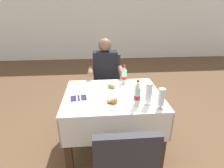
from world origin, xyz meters
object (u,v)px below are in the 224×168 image
Objects in this scene: seated_diner_far at (105,76)px; beer_glass_middle at (161,99)px; plate_far_diner at (113,88)px; plate_near_camera at (112,103)px; main_dining_table at (113,107)px; cola_bottle_primary at (137,94)px; cola_bottle_secondary at (124,76)px; chair_far_diner_seat at (108,82)px; napkin_cutlery_set at (79,98)px; chair_near_camera_side at (123,166)px; beer_glass_left at (149,94)px.

beer_glass_middle is at bearing -66.40° from seated_diner_far.
plate_near_camera is at bearing -97.34° from plate_far_diner.
cola_bottle_primary is (0.22, -0.28, 0.29)m from main_dining_table.
cola_bottle_primary is 0.58m from cola_bottle_secondary.
cola_bottle_primary is at bearing -79.00° from chair_far_diner_seat.
napkin_cutlery_set is (-0.38, -0.91, 0.21)m from chair_far_diner_seat.
chair_far_diner_seat is (0.00, 0.84, -0.03)m from main_dining_table.
plate_far_diner is at bearing 81.99° from main_dining_table.
chair_near_camera_side is 1.57m from seated_diner_far.
chair_far_diner_seat is at bearing 107.86° from cola_bottle_secondary.
cola_bottle_primary is at bearing 158.21° from beer_glass_middle.
cola_bottle_primary is 1.10× the size of cola_bottle_secondary.
chair_far_diner_seat is 1.31m from beer_glass_middle.
chair_far_diner_seat is 3.57× the size of cola_bottle_primary.
plate_near_camera reaches higher than main_dining_table.
chair_far_diner_seat is 1.09m from plate_near_camera.
seated_diner_far is at bearing 91.06° from plate_near_camera.
plate_near_camera is at bearing 174.55° from beer_glass_left.
chair_far_diner_seat is at bearing 106.73° from beer_glass_left.
cola_bottle_primary is (-0.12, -0.01, 0.00)m from beer_glass_left.
cola_bottle_primary reaches higher than cola_bottle_secondary.
cola_bottle_secondary is 1.27× the size of napkin_cutlery_set.
chair_far_diner_seat reaches higher than plate_far_diner.
cola_bottle_primary is (0.22, -1.11, 0.32)m from chair_far_diner_seat.
chair_near_camera_side is 1.00m from plate_far_diner.
napkin_cutlery_set is at bearing 161.24° from cola_bottle_primary.
plate_far_diner is at bearing -134.14° from cola_bottle_secondary.
cola_bottle_secondary is at bearing -72.14° from chair_far_diner_seat.
chair_far_diner_seat is 4.98× the size of napkin_cutlery_set.
napkin_cutlery_set is (-0.59, 0.20, -0.11)m from cola_bottle_primary.
main_dining_table is 0.45m from cola_bottle_secondary.
plate_near_camera is (-0.03, -0.24, 0.19)m from main_dining_table.
napkin_cutlery_set is at bearing -112.56° from chair_far_diner_seat.
plate_far_diner is 0.24m from cola_bottle_secondary.
beer_glass_left is at bearing -69.19° from seated_diner_far.
beer_glass_middle is 0.78× the size of cola_bottle_primary.
chair_near_camera_side is 0.77× the size of seated_diner_far.
plate_far_diner is (0.02, 0.14, 0.19)m from main_dining_table.
cola_bottle_primary reaches higher than main_dining_table.
beer_glass_middle is 0.86× the size of cola_bottle_secondary.
seated_diner_far reaches higher than beer_glass_middle.
beer_glass_left is 0.12m from cola_bottle_primary.
plate_far_diner is 0.97× the size of cola_bottle_secondary.
cola_bottle_secondary is at bearing -62.86° from seated_diner_far.
seated_diner_far reaches higher than chair_near_camera_side.
beer_glass_left is (0.38, -1.00, 0.16)m from seated_diner_far.
seated_diner_far is at bearing 67.52° from napkin_cutlery_set.
plate_near_camera is 0.38m from beer_glass_left.
seated_diner_far is 6.46× the size of napkin_cutlery_set.
plate_far_diner is (0.05, 0.37, -0.00)m from plate_near_camera.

